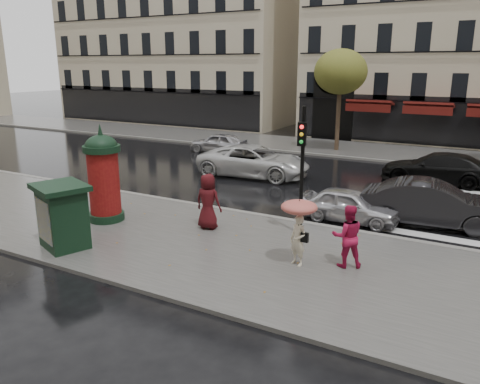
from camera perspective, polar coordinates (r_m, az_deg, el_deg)
The scene contains 19 objects.
ground at distance 15.38m, azimuth -1.75°, elevation -6.37°, with size 160.00×160.00×0.00m, color black.
near_sidewalk at distance 14.96m, azimuth -2.73°, elevation -6.77°, with size 90.00×7.00×0.12m, color #474744.
far_sidewalk at distance 32.61m, azimuth 15.54°, elevation 4.86°, with size 90.00×6.00×0.12m, color #474744.
near_kerb at distance 17.84m, azimuth 3.16°, elevation -3.02°, with size 90.00×0.25×0.14m, color slate.
far_kerb at distance 29.74m, azimuth 14.16°, elevation 4.00°, with size 90.00×0.25×0.14m, color slate.
zebra_crossing at distance 22.64m, azimuth 24.59°, elevation -0.61°, with size 3.60×11.75×0.01m, color silver.
bldg_far_left at distance 51.74m, azimuth -6.26°, elevation 21.52°, with size 24.00×14.00×22.90m.
tree_far_left at distance 31.68m, azimuth 12.16°, elevation 14.09°, with size 3.40×3.40×6.64m.
woman_umbrella at distance 13.23m, azimuth 7.17°, elevation -3.61°, with size 1.02×1.02×1.97m.
woman_red at distance 13.51m, azimuth 12.96°, elevation -5.25°, with size 0.88×0.69×1.81m, color #B31642.
man_burgundy at distance 16.22m, azimuth -3.91°, elevation -1.13°, with size 0.95×0.62×1.95m, color #430D11.
morris_column at distance 17.58m, azimuth -16.31°, elevation 2.03°, with size 1.32×1.32×3.56m.
traffic_light at distance 15.30m, azimuth 7.56°, elevation 4.02°, with size 0.30×0.42×4.28m.
newsstand at distance 15.52m, azimuth -20.81°, elevation -2.66°, with size 2.06×1.91×2.02m.
car_silver at distance 17.80m, azimuth 13.18°, elevation -1.58°, with size 1.48×3.68×1.25m, color silver.
car_darkgrey at distance 18.25m, azimuth 22.35°, elevation -1.33°, with size 1.72×4.93×1.62m, color black.
car_white at distance 24.35m, azimuth 1.70°, elevation 3.78°, with size 2.68×5.80×1.61m, color silver.
car_black at distance 24.89m, azimuth 22.89°, elevation 2.71°, with size 2.11×5.19×1.51m, color black.
car_far_silver at distance 31.09m, azimuth -2.64°, elevation 6.03°, with size 1.55×3.85×1.31m, color #B7B6BB.
Camera 1 is at (7.30, -12.28, 5.69)m, focal length 35.00 mm.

